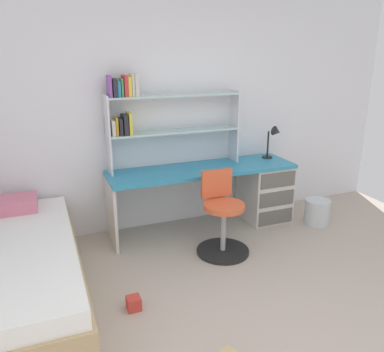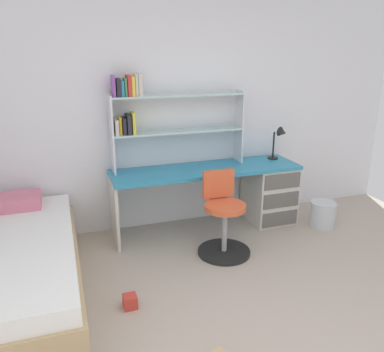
{
  "view_description": "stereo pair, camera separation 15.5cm",
  "coord_description": "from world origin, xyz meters",
  "px_view_note": "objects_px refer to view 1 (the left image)",
  "views": [
    {
      "loc": [
        -1.36,
        -1.47,
        1.92
      ],
      "look_at": [
        -0.16,
        1.56,
        0.87
      ],
      "focal_mm": 36.75,
      "sensor_mm": 36.0,
      "label": 1
    },
    {
      "loc": [
        -1.21,
        -1.52,
        1.92
      ],
      "look_at": [
        -0.16,
        1.56,
        0.87
      ],
      "focal_mm": 36.75,
      "sensor_mm": 36.0,
      "label": 2
    }
  ],
  "objects_px": {
    "waste_bin": "(317,212)",
    "desk": "(247,188)",
    "bookshelf_hutch": "(155,113)",
    "desk_lamp": "(275,137)",
    "swivel_chair": "(222,221)",
    "toy_block_red_1": "(134,303)",
    "bed_platform": "(9,276)"
  },
  "relations": [
    {
      "from": "desk",
      "to": "waste_bin",
      "type": "height_order",
      "value": "desk"
    },
    {
      "from": "desk_lamp",
      "to": "waste_bin",
      "type": "relative_size",
      "value": 1.33
    },
    {
      "from": "desk_lamp",
      "to": "toy_block_red_1",
      "type": "xyz_separation_m",
      "value": [
        -2.0,
        -1.23,
        -0.91
      ]
    },
    {
      "from": "desk",
      "to": "swivel_chair",
      "type": "xyz_separation_m",
      "value": [
        -0.59,
        -0.57,
        -0.08
      ]
    },
    {
      "from": "bookshelf_hutch",
      "to": "desk_lamp",
      "type": "relative_size",
      "value": 3.74
    },
    {
      "from": "desk",
      "to": "toy_block_red_1",
      "type": "relative_size",
      "value": 19.53
    },
    {
      "from": "desk",
      "to": "swivel_chair",
      "type": "distance_m",
      "value": 0.82
    },
    {
      "from": "desk_lamp",
      "to": "bookshelf_hutch",
      "type": "bearing_deg",
      "value": 176.32
    },
    {
      "from": "swivel_chair",
      "to": "waste_bin",
      "type": "xyz_separation_m",
      "value": [
        1.31,
        0.19,
        -0.18
      ]
    },
    {
      "from": "desk_lamp",
      "to": "swivel_chair",
      "type": "bearing_deg",
      "value": -146.41
    },
    {
      "from": "toy_block_red_1",
      "to": "desk_lamp",
      "type": "bearing_deg",
      "value": 31.59
    },
    {
      "from": "bed_platform",
      "to": "toy_block_red_1",
      "type": "relative_size",
      "value": 19.47
    },
    {
      "from": "bookshelf_hutch",
      "to": "waste_bin",
      "type": "relative_size",
      "value": 4.95
    },
    {
      "from": "desk_lamp",
      "to": "waste_bin",
      "type": "xyz_separation_m",
      "value": [
        0.34,
        -0.45,
        -0.82
      ]
    },
    {
      "from": "waste_bin",
      "to": "desk",
      "type": "bearing_deg",
      "value": 152.32
    },
    {
      "from": "bookshelf_hutch",
      "to": "swivel_chair",
      "type": "relative_size",
      "value": 1.77
    },
    {
      "from": "bookshelf_hutch",
      "to": "toy_block_red_1",
      "type": "distance_m",
      "value": 1.91
    },
    {
      "from": "desk",
      "to": "toy_block_red_1",
      "type": "bearing_deg",
      "value": -144.48
    },
    {
      "from": "desk",
      "to": "bookshelf_hutch",
      "type": "relative_size",
      "value": 1.44
    },
    {
      "from": "bookshelf_hutch",
      "to": "waste_bin",
      "type": "height_order",
      "value": "bookshelf_hutch"
    },
    {
      "from": "bed_platform",
      "to": "desk",
      "type": "bearing_deg",
      "value": 16.23
    },
    {
      "from": "swivel_chair",
      "to": "waste_bin",
      "type": "relative_size",
      "value": 2.8
    },
    {
      "from": "bookshelf_hutch",
      "to": "toy_block_red_1",
      "type": "relative_size",
      "value": 13.61
    },
    {
      "from": "desk",
      "to": "waste_bin",
      "type": "distance_m",
      "value": 0.85
    },
    {
      "from": "bookshelf_hutch",
      "to": "desk_lamp",
      "type": "distance_m",
      "value": 1.45
    },
    {
      "from": "bed_platform",
      "to": "waste_bin",
      "type": "xyz_separation_m",
      "value": [
        3.22,
        0.35,
        -0.1
      ]
    },
    {
      "from": "desk_lamp",
      "to": "toy_block_red_1",
      "type": "distance_m",
      "value": 2.52
    },
    {
      "from": "bookshelf_hutch",
      "to": "toy_block_red_1",
      "type": "xyz_separation_m",
      "value": [
        -0.59,
        -1.32,
        -1.25
      ]
    },
    {
      "from": "bed_platform",
      "to": "bookshelf_hutch",
      "type": "bearing_deg",
      "value": 31.25
    },
    {
      "from": "waste_bin",
      "to": "toy_block_red_1",
      "type": "bearing_deg",
      "value": -161.58
    },
    {
      "from": "bed_platform",
      "to": "toy_block_red_1",
      "type": "xyz_separation_m",
      "value": [
        0.88,
        -0.43,
        -0.19
      ]
    },
    {
      "from": "desk_lamp",
      "to": "bed_platform",
      "type": "height_order",
      "value": "desk_lamp"
    }
  ]
}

